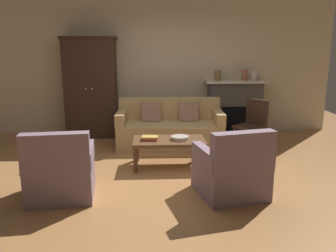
# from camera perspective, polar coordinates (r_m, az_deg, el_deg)

# --- Properties ---
(ground_plane) EXTENTS (9.60, 9.60, 0.00)m
(ground_plane) POSITION_cam_1_polar(r_m,az_deg,el_deg) (5.14, -0.48, -7.71)
(ground_plane) COLOR #B27A47
(back_wall) EXTENTS (7.20, 0.10, 2.80)m
(back_wall) POSITION_cam_1_polar(r_m,az_deg,el_deg) (7.36, -1.29, 9.83)
(back_wall) COLOR beige
(back_wall) RESTS_ON ground
(fireplace) EXTENTS (1.26, 0.48, 1.12)m
(fireplace) POSITION_cam_1_polar(r_m,az_deg,el_deg) (7.41, 10.88, 3.14)
(fireplace) COLOR #4C4947
(fireplace) RESTS_ON ground
(armoire) EXTENTS (1.06, 0.57, 2.00)m
(armoire) POSITION_cam_1_polar(r_m,az_deg,el_deg) (7.17, -12.54, 6.24)
(armoire) COLOR #382319
(armoire) RESTS_ON ground
(couch) EXTENTS (1.94, 0.91, 0.86)m
(couch) POSITION_cam_1_polar(r_m,az_deg,el_deg) (6.42, 0.31, -0.45)
(couch) COLOR tan
(couch) RESTS_ON ground
(coffee_table) EXTENTS (1.10, 0.60, 0.42)m
(coffee_table) POSITION_cam_1_polar(r_m,az_deg,el_deg) (5.32, 0.21, -2.79)
(coffee_table) COLOR brown
(coffee_table) RESTS_ON ground
(fruit_bowl) EXTENTS (0.27, 0.27, 0.05)m
(fruit_bowl) POSITION_cam_1_polar(r_m,az_deg,el_deg) (5.31, 2.00, -1.95)
(fruit_bowl) COLOR beige
(fruit_bowl) RESTS_ON coffee_table
(book_stack) EXTENTS (0.26, 0.19, 0.06)m
(book_stack) POSITION_cam_1_polar(r_m,az_deg,el_deg) (5.28, -3.04, -2.00)
(book_stack) COLOR #B73833
(book_stack) RESTS_ON coffee_table
(mantel_vase_bronze) EXTENTS (0.14, 0.14, 0.21)m
(mantel_vase_bronze) POSITION_cam_1_polar(r_m,az_deg,el_deg) (7.23, 8.18, 8.26)
(mantel_vase_bronze) COLOR olive
(mantel_vase_bronze) RESTS_ON fireplace
(mantel_vase_terracotta) EXTENTS (0.12, 0.12, 0.22)m
(mantel_vase_terracotta) POSITION_cam_1_polar(r_m,az_deg,el_deg) (7.35, 12.51, 8.17)
(mantel_vase_terracotta) COLOR #A86042
(mantel_vase_terracotta) RESTS_ON fireplace
(mantel_vase_cream) EXTENTS (0.13, 0.13, 0.19)m
(mantel_vase_cream) POSITION_cam_1_polar(r_m,az_deg,el_deg) (7.41, 14.02, 8.03)
(mantel_vase_cream) COLOR beige
(mantel_vase_cream) RESTS_ON fireplace
(armchair_near_left) EXTENTS (0.85, 0.85, 0.88)m
(armchair_near_left) POSITION_cam_1_polar(r_m,az_deg,el_deg) (4.44, -17.26, -7.40)
(armchair_near_left) COLOR gray
(armchair_near_left) RESTS_ON ground
(armchair_near_right) EXTENTS (0.92, 0.92, 0.88)m
(armchair_near_right) POSITION_cam_1_polar(r_m,az_deg,el_deg) (4.37, 10.51, -7.37)
(armchair_near_right) COLOR gray
(armchair_near_right) RESTS_ON ground
(side_chair_wooden) EXTENTS (0.62, 0.62, 0.90)m
(side_chair_wooden) POSITION_cam_1_polar(r_m,az_deg,el_deg) (6.29, 13.79, 0.69)
(side_chair_wooden) COLOR #382319
(side_chair_wooden) RESTS_ON ground
(dog) EXTENTS (0.50, 0.40, 0.39)m
(dog) POSITION_cam_1_polar(r_m,az_deg,el_deg) (5.40, -18.80, -4.62)
(dog) COLOR beige
(dog) RESTS_ON ground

